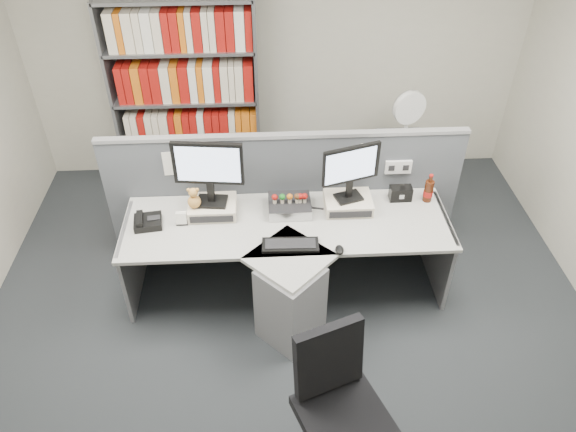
{
  "coord_description": "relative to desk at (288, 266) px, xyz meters",
  "views": [
    {
      "loc": [
        -0.17,
        -2.56,
        3.5
      ],
      "look_at": [
        0.0,
        0.65,
        0.92
      ],
      "focal_mm": 34.43,
      "sensor_mm": 36.0,
      "label": 1
    }
  ],
  "objects": [
    {
      "name": "ground",
      "position": [
        0.0,
        -0.6,
        -0.46
      ],
      "size": [
        5.5,
        5.5,
        0.0
      ],
      "primitive_type": "plane",
      "color": "#2D3135",
      "rests_on": "ground"
    },
    {
      "name": "room_shell",
      "position": [
        0.0,
        -0.6,
        1.33
      ],
      "size": [
        5.04,
        5.54,
        2.72
      ],
      "color": "beige",
      "rests_on": "ground"
    },
    {
      "name": "partition",
      "position": [
        0.0,
        0.65,
        0.19
      ],
      "size": [
        3.0,
        0.08,
        1.27
      ],
      "color": "#51555C",
      "rests_on": "ground"
    },
    {
      "name": "desk",
      "position": [
        0.0,
        0.0,
        0.0
      ],
      "size": [
        2.6,
        1.2,
        0.72
      ],
      "color": "#B1B0AB",
      "rests_on": "ground"
    },
    {
      "name": "monitor_riser_left",
      "position": [
        -0.59,
        0.38,
        0.31
      ],
      "size": [
        0.38,
        0.31,
        0.1
      ],
      "color": "beige",
      "rests_on": "desk"
    },
    {
      "name": "monitor_riser_right",
      "position": [
        0.51,
        0.38,
        0.31
      ],
      "size": [
        0.38,
        0.31,
        0.1
      ],
      "color": "beige",
      "rests_on": "desk"
    },
    {
      "name": "monitor_left",
      "position": [
        -0.59,
        0.38,
        0.69
      ],
      "size": [
        0.54,
        0.2,
        0.55
      ],
      "color": "black",
      "rests_on": "monitor_riser_left"
    },
    {
      "name": "monitor_right",
      "position": [
        0.51,
        0.38,
        0.65
      ],
      "size": [
        0.46,
        0.21,
        0.48
      ],
      "color": "black",
      "rests_on": "monitor_riser_right"
    },
    {
      "name": "desktop_pc",
      "position": [
        0.03,
        0.38,
        0.31
      ],
      "size": [
        0.34,
        0.31,
        0.09
      ],
      "color": "black",
      "rests_on": "desk"
    },
    {
      "name": "figurines",
      "position": [
        0.04,
        0.36,
        0.41
      ],
      "size": [
        0.29,
        0.05,
        0.09
      ],
      "color": "beige",
      "rests_on": "desktop_pc"
    },
    {
      "name": "keyboard",
      "position": [
        0.01,
        -0.06,
        0.28
      ],
      "size": [
        0.43,
        0.17,
        0.03
      ],
      "color": "black",
      "rests_on": "desk"
    },
    {
      "name": "mouse",
      "position": [
        0.37,
        -0.14,
        0.28
      ],
      "size": [
        0.06,
        0.1,
        0.04
      ],
      "primitive_type": "ellipsoid",
      "color": "black",
      "rests_on": "desk"
    },
    {
      "name": "desk_phone",
      "position": [
        -1.1,
        0.25,
        0.3
      ],
      "size": [
        0.24,
        0.22,
        0.09
      ],
      "color": "black",
      "rests_on": "desk"
    },
    {
      "name": "desk_calendar",
      "position": [
        -0.83,
        0.25,
        0.31
      ],
      "size": [
        0.09,
        0.07,
        0.11
      ],
      "color": "black",
      "rests_on": "desk"
    },
    {
      "name": "plush_toy",
      "position": [
        -0.72,
        0.33,
        0.44
      ],
      "size": [
        0.11,
        0.11,
        0.18
      ],
      "color": "#C68D42",
      "rests_on": "monitor_riser_left"
    },
    {
      "name": "speaker",
      "position": [
        0.96,
        0.48,
        0.32
      ],
      "size": [
        0.18,
        0.1,
        0.12
      ],
      "primitive_type": "cube",
      "color": "black",
      "rests_on": "desk"
    },
    {
      "name": "cola_bottle",
      "position": [
        1.18,
        0.45,
        0.36
      ],
      "size": [
        0.08,
        0.08,
        0.26
      ],
      "color": "#3F190A",
      "rests_on": "desk"
    },
    {
      "name": "shelving_unit",
      "position": [
        -0.9,
        1.85,
        0.52
      ],
      "size": [
        1.41,
        0.4,
        2.0
      ],
      "color": "slate",
      "rests_on": "ground"
    },
    {
      "name": "filing_cabinet",
      "position": [
        1.2,
        1.4,
        -0.11
      ],
      "size": [
        0.45,
        0.61,
        0.7
      ],
      "color": "slate",
      "rests_on": "ground"
    },
    {
      "name": "desk_fan",
      "position": [
        1.2,
        1.4,
        0.59
      ],
      "size": [
        0.32,
        0.19,
        0.55
      ],
      "color": "white",
      "rests_on": "filing_cabinet"
    },
    {
      "name": "office_chair",
      "position": [
        0.23,
        -1.29,
        0.1
      ],
      "size": [
        0.69,
        0.68,
        1.05
      ],
      "color": "silver",
      "rests_on": "ground"
    }
  ]
}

